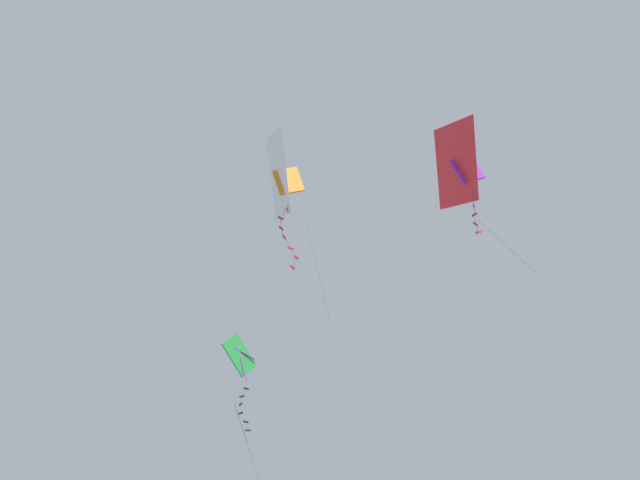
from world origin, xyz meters
The scene contains 3 objects.
kite_diamond_far_centre centered at (-2.61, -4.57, 29.64)m, with size 2.46×1.92×7.85m.
kite_delta_mid_left centered at (-6.33, 5.11, 30.91)m, with size 2.18×2.95×4.57m.
kite_delta_near_right centered at (-1.68, 3.94, 30.34)m, with size 1.68×2.88×5.74m.
Camera 1 is at (3.81, 25.57, 12.00)m, focal length 60.89 mm.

